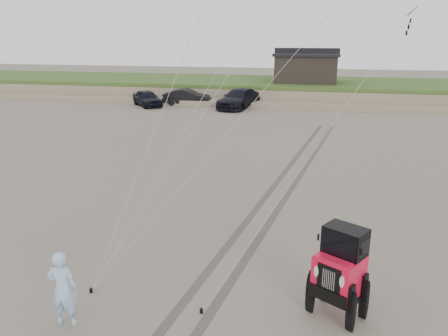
{
  "coord_description": "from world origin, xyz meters",
  "views": [
    {
      "loc": [
        3.43,
        -8.99,
        6.36
      ],
      "look_at": [
        0.83,
        3.0,
        2.6
      ],
      "focal_mm": 35.0,
      "sensor_mm": 36.0,
      "label": 1
    }
  ],
  "objects_px": {
    "jeep": "(338,282)",
    "truck_b": "(187,97)",
    "truck_c": "(239,99)",
    "cabin": "(306,67)",
    "truck_a": "(147,98)",
    "man": "(63,289)"
  },
  "relations": [
    {
      "from": "truck_a",
      "to": "truck_b",
      "type": "xyz_separation_m",
      "value": [
        3.37,
        1.51,
        -0.0
      ]
    },
    {
      "from": "truck_b",
      "to": "truck_c",
      "type": "relative_size",
      "value": 0.76
    },
    {
      "from": "truck_c",
      "to": "jeep",
      "type": "height_order",
      "value": "jeep"
    },
    {
      "from": "jeep",
      "to": "truck_b",
      "type": "bearing_deg",
      "value": 143.76
    },
    {
      "from": "truck_c",
      "to": "cabin",
      "type": "bearing_deg",
      "value": 66.46
    },
    {
      "from": "cabin",
      "to": "truck_b",
      "type": "distance_m",
      "value": 12.74
    },
    {
      "from": "truck_b",
      "to": "truck_c",
      "type": "distance_m",
      "value": 5.19
    },
    {
      "from": "truck_a",
      "to": "truck_b",
      "type": "bearing_deg",
      "value": -17.34
    },
    {
      "from": "cabin",
      "to": "truck_c",
      "type": "distance_m",
      "value": 9.45
    },
    {
      "from": "truck_c",
      "to": "man",
      "type": "height_order",
      "value": "man"
    },
    {
      "from": "truck_b",
      "to": "man",
      "type": "xyz_separation_m",
      "value": [
        6.79,
        -31.97,
        0.18
      ]
    },
    {
      "from": "truck_a",
      "to": "truck_b",
      "type": "distance_m",
      "value": 3.69
    },
    {
      "from": "cabin",
      "to": "man",
      "type": "xyz_separation_m",
      "value": [
        -3.91,
        -38.41,
        -2.33
      ]
    },
    {
      "from": "cabin",
      "to": "truck_c",
      "type": "xyz_separation_m",
      "value": [
        -5.57,
        -7.25,
        -2.39
      ]
    },
    {
      "from": "cabin",
      "to": "truck_b",
      "type": "relative_size",
      "value": 1.44
    },
    {
      "from": "truck_a",
      "to": "jeep",
      "type": "distance_m",
      "value": 33.07
    },
    {
      "from": "jeep",
      "to": "man",
      "type": "xyz_separation_m",
      "value": [
        -6.05,
        -1.63,
        0.03
      ]
    },
    {
      "from": "truck_b",
      "to": "truck_c",
      "type": "xyz_separation_m",
      "value": [
        5.13,
        -0.8,
        0.12
      ]
    },
    {
      "from": "cabin",
      "to": "truck_b",
      "type": "bearing_deg",
      "value": -148.94
    },
    {
      "from": "cabin",
      "to": "truck_a",
      "type": "height_order",
      "value": "cabin"
    },
    {
      "from": "cabin",
      "to": "jeep",
      "type": "height_order",
      "value": "cabin"
    },
    {
      "from": "jeep",
      "to": "man",
      "type": "distance_m",
      "value": 6.26
    }
  ]
}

